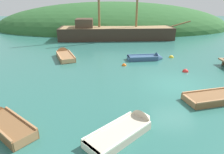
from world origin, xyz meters
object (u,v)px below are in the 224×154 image
Objects in this scene: rowboat_far at (148,58)px; buoy_red at (185,72)px; sailing_ship at (115,35)px; rowboat_outer_left at (64,56)px; rowboat_center at (5,124)px; buoy_orange at (124,66)px; rowboat_near_dock at (128,129)px; buoy_yellow at (171,57)px.

rowboat_far is 7.71× the size of buoy_red.
rowboat_outer_left is (-4.90, -9.43, -0.43)m from sailing_ship.
sailing_ship is 5.38× the size of rowboat_far.
buoy_orange is (5.48, 8.27, -0.14)m from rowboat_center.
rowboat_near_dock is 8.61m from buoy_orange.
sailing_ship reaches higher than buoy_orange.
sailing_ship reaches higher than rowboat_outer_left.
buoy_yellow is at bearing 88.65° from buoy_red.
rowboat_far is 7.74× the size of buoy_yellow.
buoy_red is at bearing -73.42° from sailing_ship.
rowboat_center is 0.99× the size of rowboat_near_dock.
rowboat_outer_left is (0.08, 10.92, -0.00)m from rowboat_center.
buoy_orange is at bearing -148.93° from rowboat_far.
buoy_yellow is at bearing -112.83° from rowboat_outer_left.
rowboat_near_dock is 7.36× the size of buoy_red.
rowboat_near_dock is at bearing -92.59° from buoy_orange.
rowboat_center is at bearing -123.50° from buoy_orange.
rowboat_outer_left is at bearing 166.43° from rowboat_far.
sailing_ship is 10.89m from buoy_yellow.
buoy_yellow is at bearing -93.23° from rowboat_center.
rowboat_far and rowboat_near_dock have the same top height.
rowboat_far is at bearing 31.89° from rowboat_near_dock.
rowboat_near_dock is at bearing -93.06° from sailing_ship.
rowboat_near_dock reaches higher than buoy_orange.
rowboat_far is (7.72, 10.02, -0.03)m from rowboat_center.
rowboat_center is at bearing -133.07° from buoy_yellow.
buoy_red is 3.94m from buoy_yellow.
buoy_yellow reaches higher than buoy_orange.
rowboat_outer_left reaches higher than buoy_red.
rowboat_outer_left is 9.49× the size of buoy_red.
rowboat_center is at bearing 157.99° from rowboat_outer_left.
buoy_red is (4.93, -13.59, -0.57)m from sailing_ship.
rowboat_outer_left is 10.67m from buoy_red.
sailing_ship is 10.69m from rowboat_far.
rowboat_center reaches higher than buoy_yellow.
rowboat_outer_left is 11.20× the size of buoy_orange.
rowboat_center is 7.29× the size of buoy_yellow.
buoy_yellow is (0.09, 3.94, 0.00)m from buoy_red.
buoy_red is 1.18× the size of buoy_orange.
rowboat_far is at bearing -78.50° from sailing_ship.
sailing_ship is 20.95m from rowboat_center.
rowboat_far is 7.69m from rowboat_outer_left.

